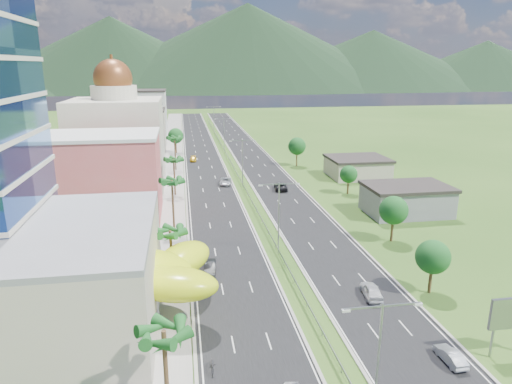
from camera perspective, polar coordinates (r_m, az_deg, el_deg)
ground at (r=60.40m, az=4.80°, el=-11.36°), size 500.00×500.00×0.00m
road_left at (r=144.87m, az=-6.75°, el=4.59°), size 11.00×260.00×0.04m
road_right at (r=146.26m, az=-0.86°, el=4.80°), size 11.00×260.00×0.04m
sidewalk_left at (r=144.77m, az=-10.52°, el=4.45°), size 7.00×260.00×0.12m
median_guardrail at (r=127.69m, az=-3.00°, el=3.47°), size 0.10×216.06×0.76m
streetlight_median_a at (r=36.64m, az=15.06°, el=-19.14°), size 6.04×0.25×11.00m
streetlight_median_b at (r=66.84m, az=2.87°, el=-2.36°), size 6.04×0.25×11.00m
streetlight_median_c at (r=105.07m, az=-1.71°, el=4.27°), size 6.04×0.25×11.00m
streetlight_median_d at (r=149.19m, az=-4.03°, el=7.60°), size 6.04×0.25×11.00m
streetlight_median_e at (r=193.72m, az=-5.30°, el=9.40°), size 6.04×0.25×11.00m
mall_podium at (r=54.26m, az=-28.71°, el=-10.16°), size 30.00×24.00×11.00m
lime_canopy at (r=53.45m, az=-15.56°, el=-9.71°), size 18.00×15.00×7.40m
pink_shophouse at (r=87.64m, az=-18.53°, el=1.69°), size 20.00×15.00×15.00m
domed_building at (r=109.29m, az=-16.90°, el=6.50°), size 20.00×20.00×28.70m
midrise_grey at (r=134.22m, az=-15.05°, el=6.76°), size 16.00×15.00×16.00m
midrise_beige at (r=156.12m, az=-14.27°, el=7.42°), size 16.00×15.00×13.00m
midrise_white at (r=178.60m, az=-13.74°, el=9.24°), size 16.00×15.00×18.00m
shed_near at (r=91.07m, az=18.27°, el=-1.05°), size 15.00×10.00×5.00m
shed_far at (r=118.35m, az=12.55°, el=2.94°), size 14.00×12.00×4.40m
palm_tree_a at (r=35.83m, az=-11.45°, el=-17.31°), size 3.60×3.60×9.10m
palm_tree_b at (r=57.83m, az=-10.67°, el=-5.20°), size 3.60×3.60×8.10m
palm_tree_c at (r=76.52m, az=-10.46°, el=1.08°), size 3.60×3.60×9.60m
palm_tree_d at (r=99.15m, az=-10.25°, el=3.82°), size 3.60×3.60×8.60m
palm_tree_e at (r=123.63m, az=-10.15°, el=6.48°), size 3.60×3.60×9.40m
leafy_tree_lfar at (r=148.75m, az=-10.02°, el=6.92°), size 4.90×4.90×8.05m
leafy_tree_ra at (r=60.03m, az=21.24°, el=-7.59°), size 4.20×4.20×6.90m
leafy_tree_rb at (r=75.26m, az=16.83°, el=-2.22°), size 4.55×4.55×7.47m
leafy_tree_rc at (r=101.39m, az=11.50°, el=2.17°), size 3.85×3.85×6.33m
leafy_tree_rd at (r=128.01m, az=5.14°, el=5.72°), size 4.90×4.90×8.05m
mountain_ridge at (r=508.24m, az=-0.98°, el=12.47°), size 860.00×140.00×90.00m
car_dark_left at (r=63.11m, az=-5.79°, el=-9.36°), size 2.02×4.69×1.50m
car_silver_mid_left at (r=108.14m, az=-3.84°, el=1.34°), size 3.39×5.87×1.54m
car_yellow_far_left at (r=135.85m, az=-7.85°, el=4.12°), size 2.12×4.69×1.33m
car_white_near_right at (r=58.40m, az=14.23°, el=-11.86°), size 2.63×5.09×1.66m
car_silver_right at (r=49.54m, az=23.11°, el=-18.32°), size 1.52×3.99×1.30m
car_dark_far_right at (r=103.54m, az=3.10°, el=0.74°), size 3.40×6.16×1.63m
motorcycle at (r=44.99m, az=-5.50°, el=-20.69°), size 0.70×2.19×1.39m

